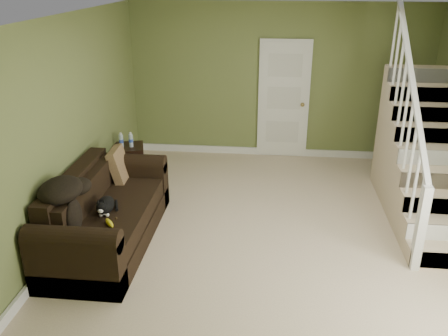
% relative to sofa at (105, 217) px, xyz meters
% --- Properties ---
extents(floor, '(5.00, 5.50, 0.01)m').
position_rel_sofa_xyz_m(floor, '(2.02, 0.43, -0.34)').
color(floor, tan).
rests_on(floor, ground).
extents(ceiling, '(5.00, 5.50, 0.01)m').
position_rel_sofa_xyz_m(ceiling, '(2.02, 0.43, 2.26)').
color(ceiling, white).
rests_on(ceiling, wall_back).
extents(wall_back, '(5.00, 0.04, 2.60)m').
position_rel_sofa_xyz_m(wall_back, '(2.02, 3.18, 0.96)').
color(wall_back, olive).
rests_on(wall_back, floor).
extents(wall_front, '(5.00, 0.04, 2.60)m').
position_rel_sofa_xyz_m(wall_front, '(2.02, -2.32, 0.96)').
color(wall_front, olive).
rests_on(wall_front, floor).
extents(wall_left, '(0.04, 5.50, 2.60)m').
position_rel_sofa_xyz_m(wall_left, '(-0.48, 0.43, 0.96)').
color(wall_left, olive).
rests_on(wall_left, floor).
extents(baseboard_back, '(5.00, 0.04, 0.12)m').
position_rel_sofa_xyz_m(baseboard_back, '(2.02, 3.15, -0.28)').
color(baseboard_back, white).
rests_on(baseboard_back, floor).
extents(baseboard_left, '(0.04, 5.50, 0.12)m').
position_rel_sofa_xyz_m(baseboard_left, '(-0.45, 0.43, -0.28)').
color(baseboard_left, white).
rests_on(baseboard_left, floor).
extents(door, '(0.86, 0.12, 2.02)m').
position_rel_sofa_xyz_m(door, '(2.12, 3.13, 0.67)').
color(door, white).
rests_on(door, floor).
extents(staircase, '(1.00, 2.51, 2.82)m').
position_rel_sofa_xyz_m(staircase, '(4.01, 1.39, 0.30)').
color(staircase, tan).
rests_on(staircase, floor).
extents(sofa, '(0.97, 2.24, 0.88)m').
position_rel_sofa_xyz_m(sofa, '(0.00, 0.00, 0.00)').
color(sofa, black).
rests_on(sofa, floor).
extents(side_table, '(0.57, 0.57, 0.79)m').
position_rel_sofa_xyz_m(side_table, '(-0.25, 1.82, -0.05)').
color(side_table, black).
rests_on(side_table, floor).
extents(cat, '(0.26, 0.50, 0.24)m').
position_rel_sofa_xyz_m(cat, '(0.08, -0.16, 0.24)').
color(cat, black).
rests_on(cat, sofa).
extents(banana, '(0.17, 0.20, 0.06)m').
position_rel_sofa_xyz_m(banana, '(0.22, -0.43, 0.17)').
color(banana, yellow).
rests_on(banana, sofa).
extents(throw_pillow, '(0.24, 0.46, 0.46)m').
position_rel_sofa_xyz_m(throw_pillow, '(-0.05, 0.80, 0.33)').
color(throw_pillow, '#503420').
rests_on(throw_pillow, sofa).
extents(throw_blanket, '(0.60, 0.68, 0.24)m').
position_rel_sofa_xyz_m(throw_blanket, '(-0.25, -0.50, 0.58)').
color(throw_blanket, black).
rests_on(throw_blanket, sofa).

